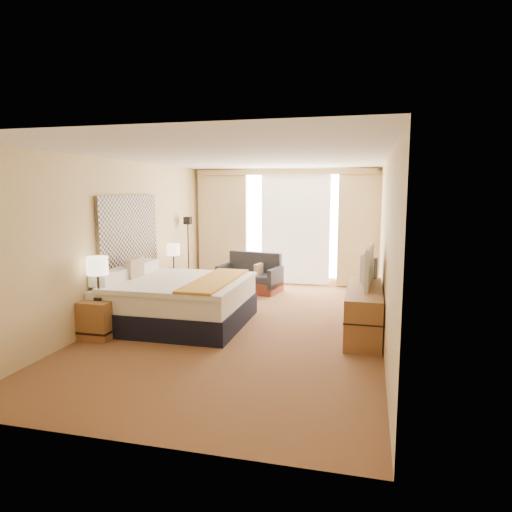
% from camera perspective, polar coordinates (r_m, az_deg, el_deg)
% --- Properties ---
extents(floor, '(4.20, 7.00, 0.02)m').
position_cam_1_polar(floor, '(7.27, -1.49, -8.67)').
color(floor, '#501717').
rests_on(floor, ground).
extents(ceiling, '(4.20, 7.00, 0.02)m').
position_cam_1_polar(ceiling, '(6.98, -1.57, 12.22)').
color(ceiling, silver).
rests_on(ceiling, wall_back).
extents(wall_back, '(4.20, 0.02, 2.60)m').
position_cam_1_polar(wall_back, '(10.41, 3.63, 3.69)').
color(wall_back, '#D7B983').
rests_on(wall_back, ground).
extents(wall_front, '(4.20, 0.02, 2.60)m').
position_cam_1_polar(wall_front, '(3.80, -15.82, -4.36)').
color(wall_front, '#D7B983').
rests_on(wall_front, ground).
extents(wall_left, '(0.02, 7.00, 2.60)m').
position_cam_1_polar(wall_left, '(7.83, -16.51, 1.92)').
color(wall_left, '#D7B983').
rests_on(wall_left, ground).
extents(wall_right, '(0.02, 7.00, 2.60)m').
position_cam_1_polar(wall_right, '(6.76, 15.89, 1.01)').
color(wall_right, '#D7B983').
rests_on(wall_right, ground).
extents(headboard, '(0.06, 1.85, 1.50)m').
position_cam_1_polar(headboard, '(7.99, -15.53, 1.92)').
color(headboard, black).
rests_on(headboard, wall_left).
extents(nightstand_left, '(0.45, 0.52, 0.55)m').
position_cam_1_polar(nightstand_left, '(7.02, -18.90, -7.40)').
color(nightstand_left, brown).
rests_on(nightstand_left, floor).
extents(nightstand_right, '(0.45, 0.52, 0.55)m').
position_cam_1_polar(nightstand_right, '(9.16, -10.41, -3.52)').
color(nightstand_right, brown).
rests_on(nightstand_right, floor).
extents(media_dresser, '(0.50, 1.80, 0.70)m').
position_cam_1_polar(media_dresser, '(6.93, 13.34, -6.73)').
color(media_dresser, brown).
rests_on(media_dresser, floor).
extents(window, '(2.30, 0.02, 2.30)m').
position_cam_1_polar(window, '(10.34, 4.97, 3.75)').
color(window, white).
rests_on(window, wall_back).
extents(curtains, '(4.12, 0.19, 2.56)m').
position_cam_1_polar(curtains, '(10.29, 3.50, 4.24)').
color(curtains, beige).
rests_on(curtains, floor).
extents(bed, '(2.12, 1.94, 1.03)m').
position_cam_1_polar(bed, '(7.39, -9.80, -5.49)').
color(bed, black).
rests_on(bed, floor).
extents(loveseat, '(1.39, 0.92, 0.80)m').
position_cam_1_polar(loveseat, '(9.68, -0.68, -2.81)').
color(loveseat, maroon).
rests_on(loveseat, floor).
extents(floor_lamp, '(0.20, 0.20, 1.56)m').
position_cam_1_polar(floor_lamp, '(9.88, -8.49, 2.23)').
color(floor_lamp, black).
rests_on(floor_lamp, floor).
extents(desk_chair, '(0.52, 0.52, 1.03)m').
position_cam_1_polar(desk_chair, '(7.59, 13.21, -4.58)').
color(desk_chair, black).
rests_on(desk_chair, floor).
extents(lamp_left, '(0.30, 0.30, 0.63)m').
position_cam_1_polar(lamp_left, '(6.85, -19.21, -1.26)').
color(lamp_left, black).
rests_on(lamp_left, nightstand_left).
extents(lamp_right, '(0.25, 0.25, 0.53)m').
position_cam_1_polar(lamp_right, '(9.01, -10.30, 0.72)').
color(lamp_right, black).
rests_on(lamp_right, nightstand_right).
extents(tissue_box, '(0.13, 0.13, 0.10)m').
position_cam_1_polar(tissue_box, '(6.99, -18.29, -4.68)').
color(tissue_box, '#9BC8F0').
rests_on(tissue_box, nightstand_left).
extents(telephone, '(0.19, 0.16, 0.06)m').
position_cam_1_polar(telephone, '(9.04, -10.47, -1.70)').
color(telephone, black).
rests_on(telephone, nightstand_right).
extents(television, '(0.21, 1.05, 0.60)m').
position_cam_1_polar(television, '(6.95, 13.12, -1.20)').
color(television, black).
rests_on(television, media_dresser).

